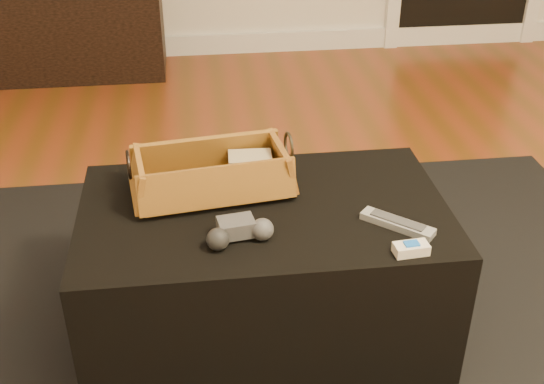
{
  "coord_description": "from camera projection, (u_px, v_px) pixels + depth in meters",
  "views": [
    {
      "loc": [
        -0.41,
        -1.33,
        1.41
      ],
      "look_at": [
        -0.21,
        0.21,
        0.49
      ],
      "focal_mm": 45.0,
      "sensor_mm": 36.0,
      "label": 1
    }
  ],
  "objects": [
    {
      "name": "tv_remote",
      "position": [
        205.0,
        187.0,
        1.89
      ],
      "size": [
        0.24,
        0.11,
        0.02
      ],
      "primitive_type": "cube",
      "rotation": [
        0.0,
        0.0,
        0.24
      ],
      "color": "black",
      "rests_on": "wicker_basket"
    },
    {
      "name": "media_cabinet",
      "position": [
        24.0,
        23.0,
        3.75
      ],
      "size": [
        1.51,
        0.45,
        0.59
      ],
      "primitive_type": "cube",
      "color": "black",
      "rests_on": "floor"
    },
    {
      "name": "game_controller",
      "position": [
        239.0,
        231.0,
        1.7
      ],
      "size": [
        0.18,
        0.12,
        0.06
      ],
      "color": "#3E3E41",
      "rests_on": "ottoman"
    },
    {
      "name": "cream_gadget",
      "position": [
        411.0,
        249.0,
        1.66
      ],
      "size": [
        0.09,
        0.05,
        0.03
      ],
      "color": "silver",
      "rests_on": "ottoman"
    },
    {
      "name": "baseboard",
      "position": [
        256.0,
        42.0,
        4.2
      ],
      "size": [
        5.0,
        0.04,
        0.12
      ],
      "primitive_type": "cube",
      "color": "white",
      "rests_on": "floor"
    },
    {
      "name": "silver_remote",
      "position": [
        397.0,
        223.0,
        1.76
      ],
      "size": [
        0.18,
        0.16,
        0.02
      ],
      "color": "#929498",
      "rests_on": "ottoman"
    },
    {
      "name": "area_rug",
      "position": [
        267.0,
        338.0,
        2.02
      ],
      "size": [
        2.6,
        2.0,
        0.01
      ],
      "primitive_type": "cube",
      "color": "black",
      "rests_on": "floor"
    },
    {
      "name": "wicker_basket",
      "position": [
        212.0,
        175.0,
        1.89
      ],
      "size": [
        0.47,
        0.29,
        0.16
      ],
      "color": "#8F6120",
      "rests_on": "ottoman"
    },
    {
      "name": "cloth_bundle",
      "position": [
        250.0,
        166.0,
        1.95
      ],
      "size": [
        0.13,
        0.09,
        0.07
      ],
      "primitive_type": "cube",
      "rotation": [
        0.0,
        0.0,
        -0.04
      ],
      "color": "tan",
      "rests_on": "wicker_basket"
    },
    {
      "name": "ottoman",
      "position": [
        264.0,
        270.0,
        1.95
      ],
      "size": [
        1.0,
        0.6,
        0.42
      ],
      "primitive_type": "cube",
      "color": "black",
      "rests_on": "area_rug"
    },
    {
      "name": "floor",
      "position": [
        357.0,
        378.0,
        1.9
      ],
      "size": [
        5.0,
        5.5,
        0.01
      ],
      "primitive_type": "cube",
      "color": "brown",
      "rests_on": "ground"
    }
  ]
}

